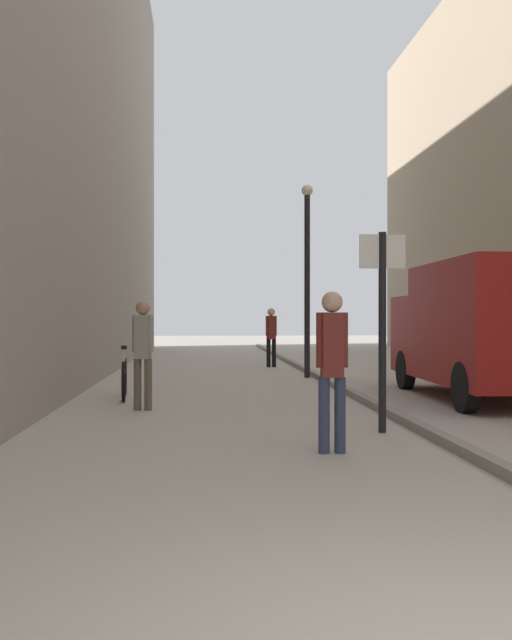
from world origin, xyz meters
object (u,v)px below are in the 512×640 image
(lamp_post, at_px, (307,267))
(bicycle_leaning, at_px, (124,378))
(pedestrian_far_crossing, at_px, (271,333))
(pedestrian_mid_block, at_px, (143,347))
(street_sign_post, at_px, (382,313))
(delivery_van, at_px, (483,327))
(pedestrian_main_foreground, at_px, (332,360))

(lamp_post, xyz_separation_m, bicycle_leaning, (-4.01, -4.07, -2.34))
(pedestrian_far_crossing, xyz_separation_m, lamp_post, (0.52, -3.61, 1.71))
(pedestrian_mid_block, distance_m, bicycle_leaning, 1.77)
(pedestrian_far_crossing, xyz_separation_m, street_sign_post, (0.26, -11.66, 0.53))
(street_sign_post, relative_size, lamp_post, 0.55)
(pedestrian_mid_block, bearing_deg, pedestrian_far_crossing, -96.07)
(delivery_van, xyz_separation_m, lamp_post, (-2.51, 4.68, 1.41))
(pedestrian_far_crossing, height_order, street_sign_post, street_sign_post)
(bicycle_leaning, bearing_deg, pedestrian_mid_block, -78.46)
(street_sign_post, xyz_separation_m, lamp_post, (0.26, 8.05, 1.18))
(street_sign_post, bearing_deg, pedestrian_far_crossing, -87.26)
(pedestrian_mid_block, distance_m, pedestrian_far_crossing, 9.75)
(pedestrian_main_foreground, xyz_separation_m, delivery_van, (3.68, 4.65, 0.29))
(street_sign_post, bearing_deg, pedestrian_main_foreground, 56.22)
(pedestrian_far_crossing, bearing_deg, bicycle_leaning, 48.59)
(pedestrian_main_foreground, distance_m, pedestrian_mid_block, 4.37)
(pedestrian_main_foreground, bearing_deg, street_sign_post, 54.84)
(lamp_post, bearing_deg, street_sign_post, -91.88)
(street_sign_post, bearing_deg, lamp_post, -90.41)
(pedestrian_far_crossing, relative_size, street_sign_post, 0.68)
(street_sign_post, xyz_separation_m, bicycle_leaning, (-3.75, 3.97, -1.16))
(delivery_van, relative_size, bicycle_leaning, 2.92)
(pedestrian_mid_block, bearing_deg, delivery_van, -158.85)
(delivery_van, bearing_deg, pedestrian_far_crossing, 111.89)
(pedestrian_mid_block, height_order, bicycle_leaning, pedestrian_mid_block)
(pedestrian_mid_block, height_order, lamp_post, lamp_post)
(street_sign_post, bearing_deg, pedestrian_mid_block, -34.61)
(bicycle_leaning, bearing_deg, pedestrian_far_crossing, 60.57)
(delivery_van, distance_m, lamp_post, 5.50)
(pedestrian_mid_block, height_order, delivery_van, delivery_van)
(pedestrian_main_foreground, height_order, bicycle_leaning, pedestrian_main_foreground)
(street_sign_post, relative_size, bicycle_leaning, 1.47)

